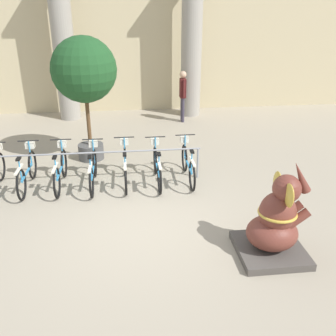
{
  "coord_description": "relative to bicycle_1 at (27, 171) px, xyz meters",
  "views": [
    {
      "loc": [
        -0.21,
        -6.14,
        3.84
      ],
      "look_at": [
        0.54,
        0.32,
        1.0
      ],
      "focal_mm": 40.0,
      "sensor_mm": 36.0,
      "label": 1
    }
  ],
  "objects": [
    {
      "name": "bicycle_6",
      "position": [
        3.67,
        0.01,
        0.0
      ],
      "size": [
        0.48,
        1.78,
        0.97
      ],
      "color": "black",
      "rests_on": "ground_plane"
    },
    {
      "name": "bicycle_3",
      "position": [
        1.47,
        -0.06,
        0.0
      ],
      "size": [
        0.48,
        1.78,
        0.97
      ],
      "color": "black",
      "rests_on": "ground_plane"
    },
    {
      "name": "elephant_statue",
      "position": [
        4.61,
        -3.03,
        0.17
      ],
      "size": [
        1.1,
        1.1,
        1.68
      ],
      "color": "#4C4742",
      "rests_on": "ground_plane"
    },
    {
      "name": "bike_rack",
      "position": [
        1.47,
        0.08,
        0.23
      ],
      "size": [
        5.01,
        0.05,
        0.77
      ],
      "color": "gray",
      "rests_on": "ground_plane"
    },
    {
      "name": "person_pedestrian",
      "position": [
        4.28,
        4.84,
        0.67
      ],
      "size": [
        0.23,
        0.47,
        1.77
      ],
      "color": "#383342",
      "rests_on": "ground_plane"
    },
    {
      "name": "bicycle_1",
      "position": [
        0.0,
        0.0,
        0.0
      ],
      "size": [
        0.48,
        1.78,
        0.97
      ],
      "color": "black",
      "rests_on": "ground_plane"
    },
    {
      "name": "bicycle_4",
      "position": [
        2.2,
        -0.0,
        0.0
      ],
      "size": [
        0.48,
        1.78,
        0.97
      ],
      "color": "black",
      "rests_on": "ground_plane"
    },
    {
      "name": "bicycle_5",
      "position": [
        2.94,
        -0.06,
        0.0
      ],
      "size": [
        0.48,
        1.78,
        0.97
      ],
      "color": "black",
      "rests_on": "ground_plane"
    },
    {
      "name": "potted_tree",
      "position": [
        1.29,
        1.61,
        1.88
      ],
      "size": [
        1.63,
        1.63,
        3.19
      ],
      "color": "#4C4C4C",
      "rests_on": "ground_plane"
    },
    {
      "name": "ground_plane",
      "position": [
        2.48,
        -1.87,
        -0.4
      ],
      "size": [
        60.0,
        60.0,
        0.0
      ],
      "primitive_type": "plane",
      "color": "#9E937F"
    },
    {
      "name": "building_facade",
      "position": [
        2.48,
        6.73,
        2.6
      ],
      "size": [
        20.0,
        0.2,
        6.0
      ],
      "color": "#C6B78E",
      "rests_on": "ground_plane"
    },
    {
      "name": "column_right",
      "position": [
        4.71,
        5.73,
        2.22
      ],
      "size": [
        0.92,
        0.92,
        5.16
      ],
      "color": "gray",
      "rests_on": "ground_plane"
    },
    {
      "name": "bicycle_2",
      "position": [
        0.73,
        0.01,
        0.0
      ],
      "size": [
        0.48,
        1.78,
        0.97
      ],
      "color": "black",
      "rests_on": "ground_plane"
    },
    {
      "name": "column_left",
      "position": [
        0.26,
        5.73,
        2.22
      ],
      "size": [
        0.92,
        0.92,
        5.16
      ],
      "color": "gray",
      "rests_on": "ground_plane"
    }
  ]
}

